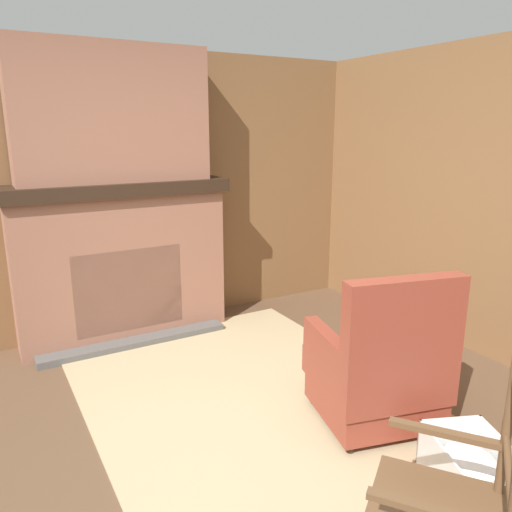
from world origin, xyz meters
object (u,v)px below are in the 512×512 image
Objects in this scene: oil_lamp_vase at (32,171)px; storage_case at (149,173)px; firewood_stack at (389,323)px; laundry_basket at (472,472)px; armchair at (379,372)px.

oil_lamp_vase reaches higher than storage_case.
laundry_basket is (1.72, -1.12, 0.04)m from firewood_stack.
firewood_stack is at bearing 146.83° from laundry_basket.
armchair reaches higher than laundry_basket.
armchair is 0.75m from laundry_basket.
armchair is 3.23× the size of oil_lamp_vase.
storage_case reaches higher than laundry_basket.
laundry_basket is at bearing 12.20° from storage_case.
oil_lamp_vase is at bearing -90.01° from storage_case.
armchair is at bearing 36.01° from oil_lamp_vase.
oil_lamp_vase is at bearing -114.09° from firewood_stack.
firewood_stack is 1.56× the size of oil_lamp_vase.
armchair is at bearing -47.24° from firewood_stack.
armchair is 1.75× the size of laundry_basket.
firewood_stack is 3.25m from oil_lamp_vase.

